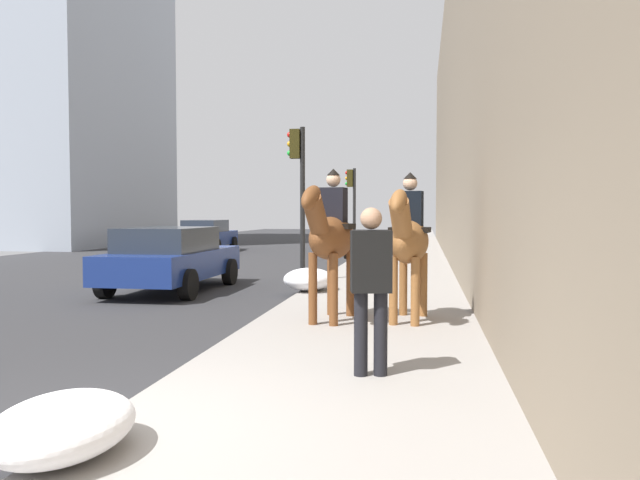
{
  "coord_description": "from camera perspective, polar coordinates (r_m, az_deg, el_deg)",
  "views": [
    {
      "loc": [
        -4.08,
        -2.55,
        1.77
      ],
      "look_at": [
        4.0,
        -1.18,
        1.4
      ],
      "focal_mm": 34.28,
      "sensor_mm": 36.0,
      "label": 1
    }
  ],
  "objects": [
    {
      "name": "sidewalk_slab",
      "position": [
        4.5,
        -2.29,
        -19.72
      ],
      "size": [
        120.0,
        3.38,
        0.12
      ],
      "primitive_type": "cube",
      "color": "gray",
      "rests_on": "ground"
    },
    {
      "name": "glass_office_tower",
      "position": [
        38.64,
        -24.21,
        17.98
      ],
      "size": [
        12.0,
        10.0,
        24.35
      ],
      "primitive_type": "cube",
      "color": "#9EA8B7",
      "rests_on": "ground"
    },
    {
      "name": "mounted_horse_near",
      "position": [
        9.24,
        1.02,
        0.4
      ],
      "size": [
        2.15,
        0.78,
        2.32
      ],
      "rotation": [
        0.0,
        0.0,
        2.99
      ],
      "color": "brown",
      "rests_on": "sidewalk_slab"
    },
    {
      "name": "mounted_horse_far",
      "position": [
        9.31,
        8.26,
        0.09
      ],
      "size": [
        2.15,
        0.75,
        2.27
      ],
      "rotation": [
        0.0,
        0.0,
        3.01
      ],
      "color": "brown",
      "rests_on": "sidewalk_slab"
    },
    {
      "name": "pedestrian_greeting",
      "position": [
        6.17,
        4.78,
        -3.69
      ],
      "size": [
        0.33,
        0.44,
        1.7
      ],
      "rotation": [
        0.0,
        0.0,
        0.19
      ],
      "color": "black",
      "rests_on": "sidewalk_slab"
    },
    {
      "name": "car_near_lane",
      "position": [
        14.07,
        -13.72,
        -1.61
      ],
      "size": [
        4.38,
        2.04,
        1.44
      ],
      "rotation": [
        0.0,
        0.0,
        0.01
      ],
      "color": "navy",
      "rests_on": "ground"
    },
    {
      "name": "car_mid_lane",
      "position": [
        27.83,
        -10.52,
        0.45
      ],
      "size": [
        4.25,
        2.01,
        1.44
      ],
      "rotation": [
        0.0,
        0.0,
        0.03
      ],
      "color": "navy",
      "rests_on": "ground"
    },
    {
      "name": "traffic_light_near_curb",
      "position": [
        14.78,
        -1.98,
        5.65
      ],
      "size": [
        0.2,
        0.44,
        3.82
      ],
      "color": "black",
      "rests_on": "ground"
    },
    {
      "name": "traffic_light_far_curb",
      "position": [
        24.88,
        3.01,
        4.03
      ],
      "size": [
        0.2,
        0.44,
        3.56
      ],
      "color": "black",
      "rests_on": "ground"
    },
    {
      "name": "snow_pile_near",
      "position": [
        4.66,
        -22.93,
        -15.73
      ],
      "size": [
        1.17,
        0.9,
        0.4
      ],
      "primitive_type": "ellipsoid",
      "color": "white",
      "rests_on": "sidewalk_slab"
    },
    {
      "name": "snow_pile_far",
      "position": [
        12.98,
        -1.09,
        -3.68
      ],
      "size": [
        1.36,
        1.04,
        0.47
      ],
      "primitive_type": "ellipsoid",
      "color": "white",
      "rests_on": "sidewalk_slab"
    }
  ]
}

